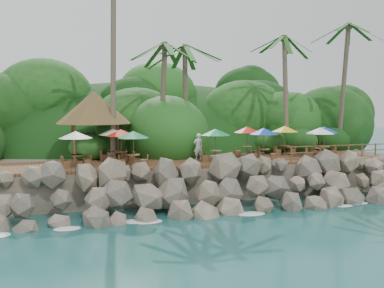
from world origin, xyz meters
name	(u,v)px	position (x,y,z in m)	size (l,w,h in m)	color
ground	(225,216)	(0.00, 0.00, 0.00)	(140.00, 140.00, 0.00)	#19514F
land_base	(158,161)	(0.00, 16.00, 1.05)	(32.00, 25.20, 2.10)	gray
jungle_hill	(142,162)	(0.00, 23.50, 0.00)	(44.80, 28.00, 15.40)	#143811
seawall	(212,189)	(0.00, 2.00, 1.15)	(29.00, 4.00, 2.30)	gray
terrace	(192,162)	(0.00, 6.00, 2.20)	(26.00, 5.00, 0.20)	brown
jungle_foliage	(161,174)	(0.00, 15.00, 0.00)	(44.00, 16.00, 12.00)	#143811
foam_line	(223,215)	(0.00, 0.30, 0.03)	(25.20, 0.80, 0.06)	white
palms	(185,16)	(0.33, 8.71, 12.19)	(33.66, 6.96, 14.06)	brown
palapa	(94,108)	(-6.04, 9.22, 5.79)	(5.12, 5.12, 4.60)	brown
dining_clusters	(200,134)	(0.53, 5.83, 4.07)	(19.08, 5.17, 2.14)	brown
railing	(342,150)	(9.89, 3.65, 2.91)	(8.30, 0.10, 1.00)	brown
waiter	(198,147)	(0.48, 6.15, 3.20)	(0.65, 0.43, 1.79)	white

